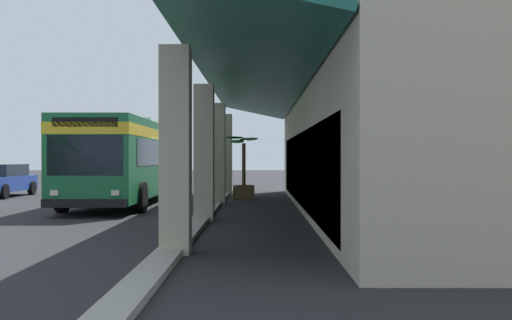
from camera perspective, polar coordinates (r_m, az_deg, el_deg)
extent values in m
plane|color=#262628|center=(22.18, 8.08, -4.37)|extent=(120.00, 120.00, 0.00)
cube|color=#9E998E|center=(19.98, -4.45, -4.71)|extent=(27.97, 0.50, 0.12)
cube|color=#B2A88E|center=(21.48, 22.39, 4.79)|extent=(23.30, 13.38, 6.99)
cube|color=#B2A88E|center=(28.61, -2.86, 0.53)|extent=(0.55, 0.55, 3.84)
cube|color=#B2A88E|center=(22.80, -3.65, 0.59)|extent=(0.55, 0.55, 3.84)
cube|color=#B2A88E|center=(16.99, -4.97, 0.70)|extent=(0.55, 0.55, 3.84)
cube|color=#B2A88E|center=(11.20, -7.66, 0.92)|extent=(0.55, 0.55, 3.84)
cube|color=#19594C|center=(19.98, -0.39, 7.17)|extent=(23.30, 3.16, 0.82)
cube|color=#19232D|center=(19.89, 4.34, -0.86)|extent=(19.58, 0.08, 2.40)
cube|color=#196638|center=(23.50, -12.31, 0.10)|extent=(11.01, 2.61, 2.75)
cube|color=yellow|center=(23.51, -12.32, 2.35)|extent=(11.03, 2.63, 0.36)
cube|color=#19232D|center=(23.79, -12.16, 0.64)|extent=(9.25, 2.63, 0.90)
cube|color=#19232D|center=(18.19, -15.96, 0.44)|extent=(0.07, 2.24, 1.20)
cube|color=black|center=(18.21, -15.97, 3.49)|extent=(0.07, 1.94, 0.28)
cube|color=black|center=(18.11, -16.07, -3.99)|extent=(0.21, 2.45, 0.24)
cube|color=silver|center=(17.95, -13.26, -3.07)|extent=(0.06, 0.24, 0.16)
cube|color=silver|center=(18.44, -18.67, -2.99)|extent=(0.06, 0.24, 0.16)
cube|color=silver|center=(25.01, -11.59, 3.54)|extent=(2.41, 1.80, 0.24)
cylinder|color=black|center=(19.73, -10.92, -3.49)|extent=(1.00, 0.30, 1.00)
cylinder|color=black|center=(20.36, -18.00, -3.38)|extent=(1.00, 0.30, 1.00)
cylinder|color=black|center=(26.34, -8.17, -2.54)|extent=(1.00, 0.30, 1.00)
cylinder|color=black|center=(26.82, -13.58, -2.50)|extent=(1.00, 0.30, 1.00)
cube|color=#19232D|center=(29.52, -23.13, -0.90)|extent=(2.49, 1.62, 0.54)
cylinder|color=black|center=(27.64, -22.87, -2.80)|extent=(0.64, 0.22, 0.64)
cylinder|color=black|center=(30.39, -20.57, -2.52)|extent=(0.64, 0.22, 0.64)
cube|color=brown|center=(25.62, -1.18, -3.10)|extent=(0.91, 0.91, 0.58)
cylinder|color=#332319|center=(25.61, -1.18, -2.43)|extent=(0.78, 0.78, 0.02)
cylinder|color=brown|center=(25.58, -1.18, -0.42)|extent=(0.16, 0.16, 1.81)
ellipsoid|color=#1E6028|center=(25.08, -1.33, 1.94)|extent=(1.04, 0.32, 0.14)
ellipsoid|color=#1E6028|center=(25.38, -0.49, 2.02)|extent=(0.58, 0.73, 0.17)
ellipsoid|color=#1E6028|center=(25.98, -0.80, 1.99)|extent=(0.87, 0.52, 0.17)
ellipsoid|color=#1E6028|center=(26.00, -1.84, 1.78)|extent=(0.94, 0.78, 0.19)
ellipsoid|color=#1E6028|center=(25.39, -2.05, 2.15)|extent=(0.62, 0.87, 0.14)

